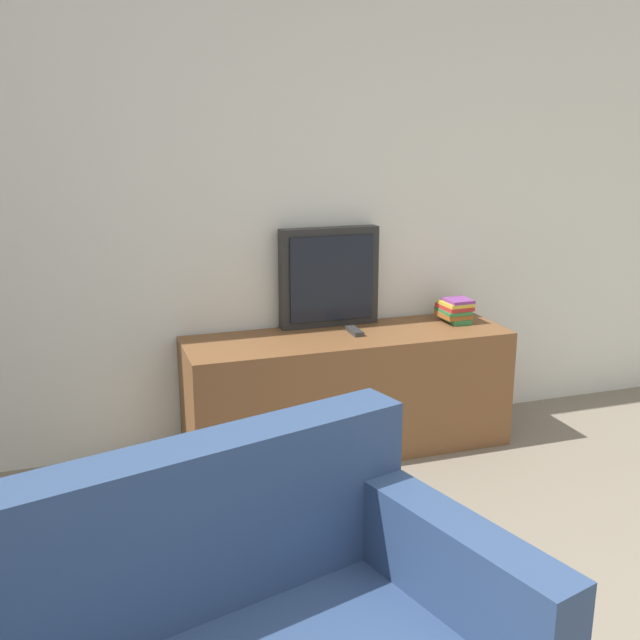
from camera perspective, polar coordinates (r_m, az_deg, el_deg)
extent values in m
cube|color=silver|center=(4.01, -2.42, 8.85)|extent=(9.00, 0.06, 2.60)
cube|color=brown|center=(4.03, 2.13, -5.50)|extent=(1.72, 0.51, 0.64)
cube|color=black|center=(4.05, 0.69, 3.29)|extent=(0.55, 0.08, 0.54)
cube|color=black|center=(4.00, 0.91, 3.16)|extent=(0.47, 0.01, 0.46)
cube|color=navy|center=(1.99, -21.14, -17.98)|extent=(2.10, 0.72, 0.48)
cube|color=navy|center=(2.30, 9.12, -21.94)|extent=(0.36, 0.86, 0.70)
cube|color=#2D753D|center=(4.24, 10.34, 0.06)|extent=(0.12, 0.19, 0.03)
cube|color=#995623|center=(4.23, 10.10, 0.41)|extent=(0.15, 0.18, 0.03)
cube|color=#2D753D|center=(4.22, 10.11, 0.71)|extent=(0.14, 0.20, 0.02)
cube|color=#B72D28|center=(4.23, 10.22, 0.99)|extent=(0.16, 0.19, 0.02)
cube|color=gold|center=(4.21, 10.31, 1.25)|extent=(0.15, 0.17, 0.02)
cube|color=#7A3884|center=(4.20, 10.50, 1.47)|extent=(0.14, 0.15, 0.02)
cube|color=#2D2D2D|center=(3.95, 2.65, -0.85)|extent=(0.05, 0.15, 0.02)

